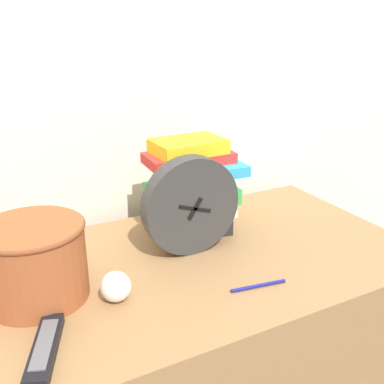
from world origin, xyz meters
The scene contains 7 objects.
wall_back centered at (0.00, 0.70, 1.20)m, with size 6.00×0.04×2.40m.
desk_clock centered at (0.12, 0.35, 0.90)m, with size 0.25×0.05×0.25m.
book_stack centered at (0.18, 0.46, 0.90)m, with size 0.26×0.20×0.27m.
basket centered at (-0.27, 0.32, 0.86)m, with size 0.22×0.22×0.17m.
tv_remote centered at (-0.29, 0.13, 0.78)m, with size 0.10×0.18×0.02m.
crumpled_paper_ball centered at (-0.13, 0.23, 0.80)m, with size 0.07×0.07×0.07m.
pen centered at (0.17, 0.13, 0.78)m, with size 0.13×0.03×0.01m.
Camera 1 is at (-0.36, -0.57, 1.33)m, focal length 42.00 mm.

